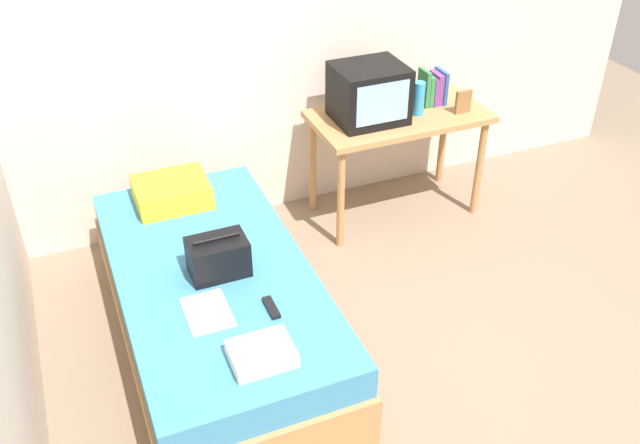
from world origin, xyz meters
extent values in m
plane|color=#84705B|center=(0.00, 0.00, 0.00)|extent=(8.00, 8.00, 0.00)
cube|color=beige|center=(0.00, 2.00, 1.30)|extent=(5.20, 0.10, 2.60)
cube|color=#B27F4C|center=(-1.00, 0.75, 0.16)|extent=(1.00, 2.00, 0.32)
cube|color=teal|center=(-1.00, 0.75, 0.41)|extent=(0.97, 1.94, 0.18)
cube|color=#B27F4C|center=(0.50, 1.56, 0.74)|extent=(1.16, 0.60, 0.04)
cylinder|color=#B27F4C|center=(-0.02, 1.32, 0.36)|extent=(0.05, 0.05, 0.72)
cylinder|color=#B27F4C|center=(1.02, 1.32, 0.36)|extent=(0.05, 0.05, 0.72)
cylinder|color=#B27F4C|center=(-0.02, 1.80, 0.36)|extent=(0.05, 0.05, 0.72)
cylinder|color=#B27F4C|center=(1.02, 1.80, 0.36)|extent=(0.05, 0.05, 0.72)
cube|color=black|center=(0.28, 1.57, 0.94)|extent=(0.44, 0.38, 0.36)
cube|color=#8CB2E0|center=(0.28, 1.37, 0.95)|extent=(0.35, 0.01, 0.26)
cylinder|color=#3399DB|center=(0.61, 1.51, 0.87)|extent=(0.08, 0.08, 0.22)
cube|color=#337F47|center=(0.71, 1.62, 0.88)|extent=(0.03, 0.13, 0.25)
cube|color=#337F47|center=(0.74, 1.62, 0.86)|extent=(0.03, 0.14, 0.21)
cube|color=#7A3D89|center=(0.77, 1.62, 0.85)|extent=(0.02, 0.14, 0.19)
cube|color=#7A3D89|center=(0.81, 1.62, 0.86)|extent=(0.04, 0.14, 0.21)
cube|color=#2D5699|center=(0.84, 1.62, 0.87)|extent=(0.03, 0.16, 0.23)
cube|color=olive|center=(0.89, 1.41, 0.84)|extent=(0.11, 0.02, 0.16)
cube|color=yellow|center=(-1.05, 1.47, 0.57)|extent=(0.43, 0.36, 0.14)
cube|color=black|center=(-0.98, 0.71, 0.60)|extent=(0.30, 0.20, 0.20)
cylinder|color=black|center=(-0.98, 0.71, 0.72)|extent=(0.24, 0.02, 0.02)
cube|color=white|center=(-1.11, 0.43, 0.51)|extent=(0.21, 0.29, 0.01)
cube|color=black|center=(-0.82, 0.34, 0.51)|extent=(0.04, 0.16, 0.02)
cube|color=white|center=(-0.97, 0.04, 0.54)|extent=(0.28, 0.22, 0.07)
camera|label=1|loc=(-1.58, -2.10, 2.74)|focal=39.06mm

